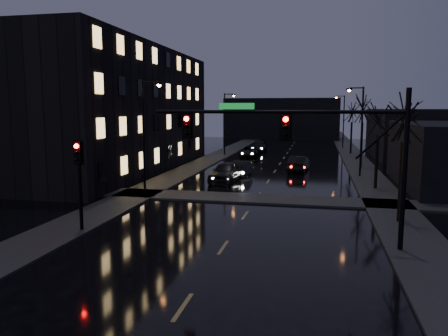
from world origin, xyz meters
The scene contains 21 objects.
sidewalk_left centered at (-8.50, 35.00, 0.06)m, with size 3.00×140.00×0.12m, color #2D2D2B.
sidewalk_right centered at (8.50, 35.00, 0.06)m, with size 3.00×140.00×0.12m, color #2D2D2B.
sidewalk_cross centered at (0.00, 18.50, 0.06)m, with size 40.00×3.00×0.12m, color #2D2D2B.
apartment_block centered at (-16.50, 30.00, 6.00)m, with size 12.00×30.00×12.00m, color black.
commercial_right_far centered at (17.00, 48.00, 3.00)m, with size 12.00×18.00×6.00m, color black.
far_block centered at (-3.00, 78.00, 4.00)m, with size 22.00×10.00×8.00m, color black.
signal_mast centered at (3.85, 9.00, 4.87)m, with size 11.11×0.41×7.00m.
signal_pole_left centered at (-7.50, 8.99, 3.01)m, with size 0.35×0.41×4.53m.
tree_near centered at (8.40, 14.00, 6.22)m, with size 3.52×3.52×8.08m.
tree_mid_a centered at (8.40, 24.00, 5.83)m, with size 3.30×3.30×7.58m.
tree_mid_b centered at (8.40, 36.00, 6.61)m, with size 3.74×3.74×8.59m.
tree_far centered at (8.40, 50.00, 6.06)m, with size 3.43×3.43×7.88m.
streetlight_l_near centered at (-7.58, 18.00, 4.77)m, with size 1.53×0.28×8.00m.
streetlight_l_far centered at (-7.58, 45.00, 4.77)m, with size 1.53×0.28×8.00m.
streetlight_r_mid centered at (7.58, 30.00, 4.77)m, with size 1.53×0.28×8.00m.
streetlight_r_far centered at (7.58, 58.00, 4.77)m, with size 1.53×0.28×8.00m.
oncoming_car_a centered at (-3.41, 24.97, 0.86)m, with size 2.02×5.03×1.71m, color black.
oncoming_car_b centered at (-2.80, 28.36, 0.67)m, with size 1.42×4.08×1.34m, color black.
oncoming_car_c centered at (-4.29, 43.91, 0.69)m, with size 2.28×4.95×1.38m, color black.
oncoming_car_d centered at (-4.02, 50.96, 0.74)m, with size 2.07×5.08×1.47m, color black.
lead_car centered at (2.26, 32.59, 0.76)m, with size 1.60×4.60×1.51m, color black.
Camera 1 is at (3.96, -10.36, 6.18)m, focal length 35.00 mm.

